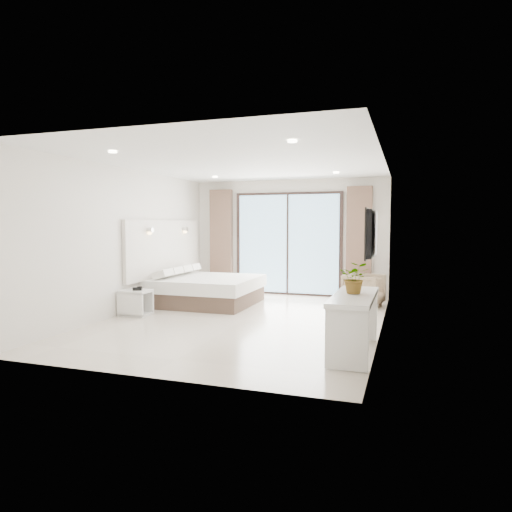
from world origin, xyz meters
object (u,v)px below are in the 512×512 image
(console_desk, at_px, (354,310))
(armchair, at_px, (364,288))
(bed, at_px, (206,290))
(nightstand, at_px, (136,303))

(console_desk, xyz_separation_m, armchair, (-0.19, 3.57, -0.20))
(console_desk, bearing_deg, bed, 140.46)
(nightstand, bearing_deg, armchair, 29.89)
(bed, relative_size, console_desk, 1.25)
(bed, relative_size, nightstand, 3.88)
(bed, distance_m, console_desk, 4.34)
(nightstand, height_order, console_desk, console_desk)
(console_desk, bearing_deg, nightstand, 162.87)
(console_desk, distance_m, armchair, 3.58)
(nightstand, bearing_deg, bed, 63.63)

